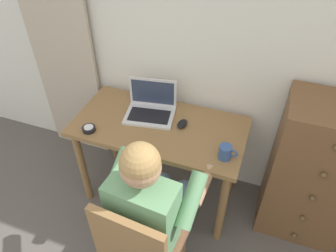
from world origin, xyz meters
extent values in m
cube|color=silver|center=(0.00, 2.20, 1.25)|extent=(4.80, 0.05, 2.50)
cube|color=#BCAD99|center=(-1.22, 2.13, 1.15)|extent=(0.56, 0.03, 2.30)
cube|color=olive|center=(-0.30, 1.83, 0.73)|extent=(1.19, 0.60, 0.03)
cylinder|color=olive|center=(-0.83, 1.59, 0.35)|extent=(0.06, 0.06, 0.71)
cylinder|color=olive|center=(0.24, 1.59, 0.35)|extent=(0.06, 0.06, 0.71)
cylinder|color=olive|center=(-0.83, 2.07, 0.35)|extent=(0.06, 0.06, 0.71)
cylinder|color=olive|center=(0.24, 2.07, 0.35)|extent=(0.06, 0.06, 0.71)
cube|color=brown|center=(0.76, 1.93, 0.55)|extent=(0.55, 0.41, 1.09)
sphere|color=brown|center=(0.76, 1.71, 0.11)|extent=(0.04, 0.04, 0.04)
sphere|color=brown|center=(0.76, 1.71, 0.33)|extent=(0.04, 0.04, 0.04)
sphere|color=brown|center=(0.76, 1.71, 0.55)|extent=(0.04, 0.04, 0.04)
sphere|color=brown|center=(0.76, 1.71, 0.77)|extent=(0.04, 0.04, 0.04)
cube|color=brown|center=(-0.13, 1.16, 0.44)|extent=(0.45, 0.43, 0.05)
cube|color=olive|center=(-0.14, 0.98, 0.68)|extent=(0.42, 0.07, 0.42)
cylinder|color=olive|center=(0.05, 1.31, 0.21)|extent=(0.04, 0.04, 0.42)
cylinder|color=olive|center=(-0.28, 1.34, 0.21)|extent=(0.04, 0.04, 0.42)
cylinder|color=#6B84AD|center=(-0.02, 1.38, 0.49)|extent=(0.17, 0.41, 0.14)
cylinder|color=#6B84AD|center=(-0.20, 1.39, 0.49)|extent=(0.17, 0.41, 0.14)
cylinder|color=#6B84AD|center=(-0.01, 1.58, 0.24)|extent=(0.11, 0.11, 0.49)
cylinder|color=#6B84AD|center=(-0.19, 1.59, 0.24)|extent=(0.11, 0.11, 0.49)
cube|color=#609366|center=(-0.13, 1.15, 0.72)|extent=(0.37, 0.23, 0.46)
cylinder|color=#609366|center=(0.10, 1.27, 0.80)|extent=(0.11, 0.30, 0.25)
cylinder|color=#609366|center=(-0.34, 1.30, 0.80)|extent=(0.11, 0.30, 0.25)
cylinder|color=tan|center=(0.12, 1.47, 0.69)|extent=(0.09, 0.27, 0.11)
cylinder|color=tan|center=(-0.32, 1.50, 0.69)|extent=(0.09, 0.27, 0.11)
sphere|color=tan|center=(-0.13, 1.16, 1.08)|extent=(0.20, 0.20, 0.20)
sphere|color=#9E7A47|center=(-0.13, 1.16, 1.11)|extent=(0.20, 0.20, 0.20)
cube|color=silver|center=(-0.39, 1.89, 0.75)|extent=(0.37, 0.29, 0.02)
cube|color=black|center=(-0.39, 1.88, 0.76)|extent=(0.31, 0.20, 0.00)
cube|color=silver|center=(-0.41, 2.01, 0.87)|extent=(0.34, 0.07, 0.22)
cube|color=#2D3851|center=(-0.41, 2.01, 0.87)|extent=(0.30, 0.05, 0.18)
ellipsoid|color=black|center=(-0.15, 1.88, 0.76)|extent=(0.07, 0.11, 0.03)
cylinder|color=black|center=(-0.72, 1.61, 0.76)|extent=(0.09, 0.09, 0.03)
cylinder|color=silver|center=(-0.72, 1.61, 0.77)|extent=(0.06, 0.06, 0.00)
cylinder|color=#33518C|center=(0.19, 1.68, 0.79)|extent=(0.08, 0.08, 0.09)
torus|color=#33518C|center=(0.24, 1.68, 0.80)|extent=(0.06, 0.01, 0.06)
camera|label=1|loc=(0.33, 0.27, 2.19)|focal=34.33mm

